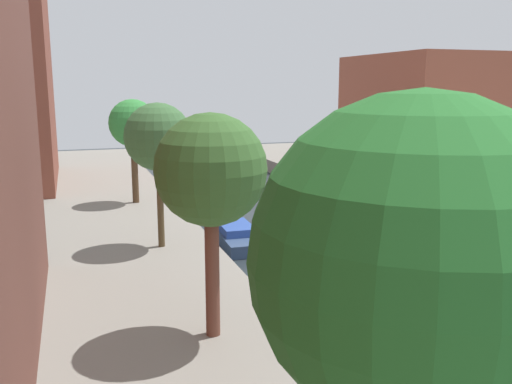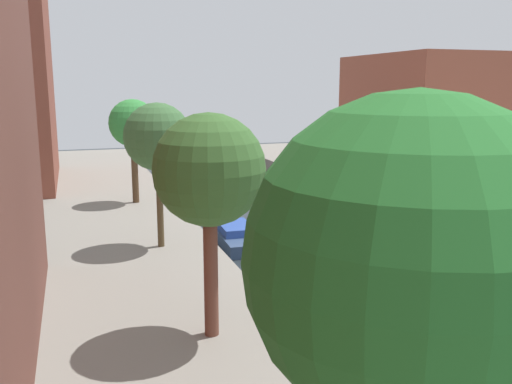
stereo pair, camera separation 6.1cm
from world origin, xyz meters
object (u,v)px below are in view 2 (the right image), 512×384
street_tree_3 (133,124)px  parked_car (318,157)px  moored_boat_left_3 (237,237)px  moored_boat_left_5 (175,184)px  moored_boat_right_2 (470,260)px  street_tree_2 (158,138)px  moored_boat_left_2 (287,303)px  street_tree_1 (209,172)px  street_tree_0 (410,263)px  moored_boat_left_4 (191,205)px  low_block_right (429,107)px  moored_boat_right_3 (352,214)px

street_tree_3 → parked_car: street_tree_3 is taller
parked_car → moored_boat_left_3: size_ratio=1.02×
parked_car → moored_boat_left_3: (-10.81, -14.95, -1.26)m
moored_boat_left_5 → moored_boat_right_2: bearing=-68.9°
street_tree_2 → street_tree_3: 8.27m
moored_boat_left_2 → street_tree_1: bearing=-138.6°
street_tree_0 → moored_boat_right_2: 17.31m
moored_boat_left_2 → moored_boat_left_4: size_ratio=0.92×
parked_car → moored_boat_left_2: 25.42m
street_tree_1 → moored_boat_left_2: (3.02, 2.66, -4.65)m
low_block_right → parked_car: 11.18m
street_tree_3 → street_tree_2: bearing=-90.0°
street_tree_1 → moored_boat_left_5: street_tree_1 is taller
moored_boat_left_5 → moored_boat_right_3: 13.65m
street_tree_3 → moored_boat_right_3: 12.21m
moored_boat_left_2 → low_block_right: bearing=47.3°
street_tree_2 → moored_boat_left_5: size_ratio=1.22×
moored_boat_left_5 → moored_boat_left_3: bearing=-89.1°
parked_car → moored_boat_left_2: (-11.50, -22.63, -1.28)m
low_block_right → street_tree_2: 31.27m
moored_boat_left_4 → moored_boat_left_5: moored_boat_left_5 is taller
street_tree_3 → moored_boat_right_3: street_tree_3 is taller
street_tree_3 → moored_boat_left_3: size_ratio=1.26×
moored_boat_left_4 → moored_boat_left_2: bearing=-90.6°
moored_boat_left_2 → moored_boat_left_5: size_ratio=0.98×
street_tree_2 → moored_boat_left_2: size_ratio=1.25×
moored_boat_left_2 → parked_car: bearing=63.1°
low_block_right → moored_boat_left_2: low_block_right is taller
street_tree_0 → moored_boat_left_3: (3.71, 18.24, -4.94)m
moored_boat_right_2 → street_tree_1: bearing=-158.9°
street_tree_3 → parked_car: 17.52m
low_block_right → street_tree_3: bearing=-157.3°
street_tree_3 → moored_boat_right_3: (10.78, -3.24, -4.71)m
moored_boat_right_2 → moored_boat_left_5: bearing=111.1°
street_tree_1 → moored_boat_left_3: street_tree_1 is taller
moored_boat_left_5 → moored_boat_right_2: same height
street_tree_2 → parked_car: (14.52, 17.47, -3.45)m
street_tree_1 → moored_boat_right_2: 12.88m
street_tree_1 → street_tree_2: street_tree_1 is taller
street_tree_1 → moored_boat_right_2: bearing=21.1°
parked_car → moored_boat_right_3: 13.06m
low_block_right → street_tree_0: low_block_right is taller
street_tree_0 → moored_boat_left_4: bearing=82.9°
street_tree_2 → moored_boat_right_2: (11.21, -3.49, -4.71)m
moored_boat_right_2 → street_tree_0: bearing=-132.5°
street_tree_2 → moored_boat_left_2: bearing=-59.7°
street_tree_0 → moored_boat_left_2: bearing=74.0°
moored_boat_left_4 → low_block_right: bearing=22.4°
moored_boat_left_4 → moored_boat_right_2: (8.04, -13.23, 0.03)m
street_tree_3 → street_tree_1: bearing=-90.0°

